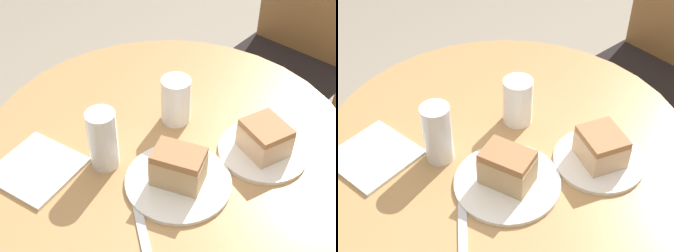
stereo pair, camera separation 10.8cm
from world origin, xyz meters
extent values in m
cylinder|color=tan|center=(0.00, 0.00, 0.37)|extent=(0.08, 0.08, 0.68)
cylinder|color=tan|center=(0.00, 0.00, 0.72)|extent=(0.89, 0.89, 0.03)
cylinder|color=olive|center=(-0.27, 0.61, 0.23)|extent=(0.04, 0.04, 0.45)
cylinder|color=olive|center=(0.12, 0.57, 0.23)|extent=(0.04, 0.04, 0.45)
cylinder|color=olive|center=(-0.24, 0.96, 0.23)|extent=(0.04, 0.04, 0.45)
cube|color=black|center=(-0.06, 0.77, 0.47)|extent=(0.47, 0.44, 0.03)
cylinder|color=white|center=(0.10, -0.10, 0.74)|extent=(0.23, 0.23, 0.01)
cylinder|color=white|center=(0.20, 0.09, 0.74)|extent=(0.20, 0.20, 0.01)
cube|color=tan|center=(0.10, -0.10, 0.78)|extent=(0.12, 0.10, 0.07)
cube|color=#9E6B42|center=(0.10, -0.10, 0.82)|extent=(0.12, 0.10, 0.02)
cube|color=beige|center=(0.20, 0.09, 0.78)|extent=(0.13, 0.12, 0.06)
cube|color=#9E6B42|center=(0.20, 0.09, 0.81)|extent=(0.12, 0.12, 0.01)
cylinder|color=silver|center=(-0.03, 0.07, 0.78)|extent=(0.06, 0.06, 0.09)
cylinder|color=white|center=(-0.03, 0.07, 0.80)|extent=(0.07, 0.07, 0.12)
cylinder|color=silver|center=(-0.06, -0.15, 0.79)|extent=(0.06, 0.06, 0.10)
cylinder|color=white|center=(-0.06, -0.15, 0.81)|extent=(0.06, 0.06, 0.14)
cube|color=white|center=(-0.17, -0.25, 0.74)|extent=(0.18, 0.18, 0.01)
cube|color=silver|center=(0.11, -0.24, 0.74)|extent=(0.14, 0.13, 0.00)
camera|label=1|loc=(0.48, -0.65, 1.50)|focal=50.00mm
camera|label=2|loc=(0.57, -0.58, 1.50)|focal=50.00mm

